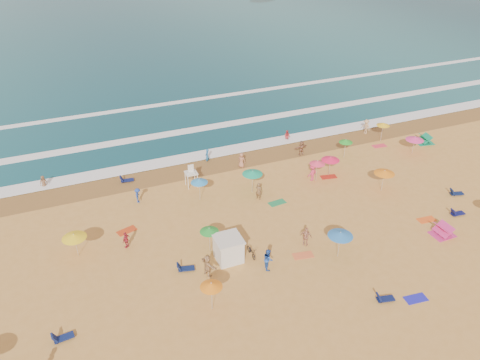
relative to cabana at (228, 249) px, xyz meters
name	(u,v)px	position (x,y,z in m)	size (l,w,h in m)	color
ground	(243,231)	(2.50, 3.02, -1.00)	(220.00, 220.00, 0.00)	gold
ocean	(104,28)	(2.50, 87.02, -1.00)	(220.00, 140.00, 0.18)	#0C4756
wet_sand	(199,168)	(2.50, 15.52, -0.99)	(220.00, 220.00, 0.00)	olive
surf_foam	(177,135)	(2.50, 24.34, -0.90)	(200.00, 18.70, 0.05)	white
cabana	(228,249)	(0.00, 0.00, 0.00)	(2.00, 2.00, 2.00)	silver
cabana_roof	(228,239)	(0.00, 0.00, 1.06)	(2.20, 2.20, 0.12)	silver
bicycle	(251,251)	(1.90, -0.30, -0.57)	(0.57, 1.64, 0.86)	black
lifeguard_stand	(191,177)	(0.61, 12.13, 0.05)	(1.20, 1.20, 2.10)	white
beach_umbrellas	(270,200)	(5.45, 3.69, 1.15)	(49.11, 29.02, 0.74)	#169BB4
loungers	(314,239)	(7.71, -0.55, -0.83)	(53.43, 25.02, 0.34)	#0E174A
towels	(242,249)	(1.49, 0.73, -0.98)	(51.48, 23.80, 0.03)	#EA421D
popup_tents	(433,176)	(24.20, 3.44, -0.40)	(13.31, 16.89, 1.20)	#D72F80
beachgoers	(232,200)	(2.95, 6.84, -0.15)	(49.90, 25.11, 2.13)	brown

